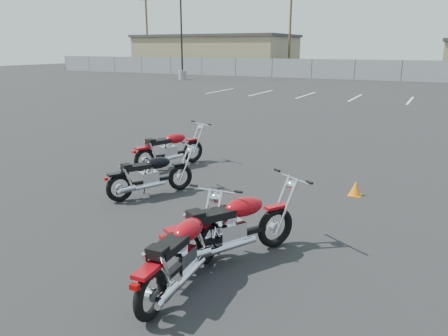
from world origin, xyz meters
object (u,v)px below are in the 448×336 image
at_px(motorcycle_front_red, 170,149).
at_px(motorcycle_third_red, 232,227).
at_px(motorcycle_second_black, 151,175).
at_px(motorcycle_rear_red, 182,254).

xyz_separation_m(motorcycle_front_red, motorcycle_third_red, (3.51, -3.69, 0.03)).
relative_size(motorcycle_second_black, motorcycle_rear_red, 0.88).
bearing_deg(motorcycle_front_red, motorcycle_rear_red, -54.59).
bearing_deg(motorcycle_third_red, motorcycle_front_red, 133.61).
bearing_deg(motorcycle_third_red, motorcycle_second_black, 146.94).
bearing_deg(motorcycle_rear_red, motorcycle_front_red, 125.41).
distance_m(motorcycle_second_black, motorcycle_rear_red, 3.62).
relative_size(motorcycle_front_red, motorcycle_rear_red, 0.99).
height_order(motorcycle_second_black, motorcycle_third_red, motorcycle_third_red).
relative_size(motorcycle_second_black, motorcycle_third_red, 0.88).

